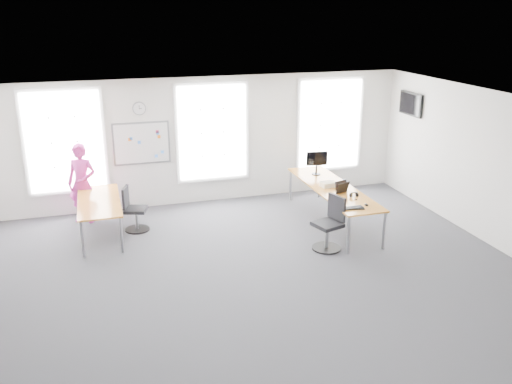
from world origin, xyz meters
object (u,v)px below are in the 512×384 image
object	(u,v)px
chair_left	(133,211)
headphones	(354,195)
desk_right	(333,190)
person	(82,183)
chair_right	(330,226)
monitor	(317,161)
desk_left	(99,203)
keyboard	(353,208)

from	to	relation	value
chair_left	headphones	distance (m)	4.61
desk_right	person	world-z (taller)	person
chair_right	headphones	xyz separation A→B (m)	(0.77, 0.56, 0.38)
chair_left	person	xyz separation A→B (m)	(-0.99, 0.83, 0.45)
desk_right	chair_right	bearing A→B (deg)	-116.27
desk_right	headphones	world-z (taller)	headphones
desk_right	person	distance (m)	5.43
chair_right	headphones	world-z (taller)	chair_right
desk_right	monitor	bearing A→B (deg)	88.52
chair_left	person	size ratio (longest dim) A/B	0.55
chair_right	desk_right	bearing A→B (deg)	136.58
monitor	desk_left	bearing A→B (deg)	-169.74
desk_left	chair_left	bearing A→B (deg)	6.76
chair_left	desk_left	bearing A→B (deg)	114.38
desk_left	headphones	xyz separation A→B (m)	(5.02, -1.39, 0.15)
keyboard	headphones	xyz separation A→B (m)	(0.32, 0.62, 0.04)
desk_left	chair_left	xyz separation A→B (m)	(0.67, 0.08, -0.28)
chair_left	keyboard	size ratio (longest dim) A/B	2.26
desk_left	person	size ratio (longest dim) A/B	1.20
desk_left	keyboard	size ratio (longest dim) A/B	4.90
person	headphones	xyz separation A→B (m)	(5.33, -2.31, -0.03)
keyboard	monitor	world-z (taller)	monitor
desk_left	chair_left	distance (m)	0.73
chair_right	keyboard	world-z (taller)	chair_right
chair_right	chair_left	bearing A→B (deg)	-136.75
headphones	person	bearing A→B (deg)	176.01
monitor	chair_left	bearing A→B (deg)	-170.31
monitor	person	bearing A→B (deg)	-179.93
desk_left	monitor	bearing A→B (deg)	3.24
person	monitor	bearing A→B (deg)	16.91
headphones	chair_left	bearing A→B (deg)	-179.34
person	chair_left	bearing A→B (deg)	-16.26
desk_right	chair_left	xyz separation A→B (m)	(-4.20, 0.78, -0.33)
person	keyboard	size ratio (longest dim) A/B	4.10
desk_left	keyboard	world-z (taller)	keyboard
chair_left	headphones	xyz separation A→B (m)	(4.34, -1.47, 0.42)
desk_right	desk_left	xyz separation A→B (m)	(-4.87, 0.70, -0.05)
chair_right	person	bearing A→B (deg)	-139.26
chair_right	keyboard	distance (m)	0.57
desk_left	chair_left	world-z (taller)	chair_left
chair_right	chair_left	size ratio (longest dim) A/B	1.10
desk_left	keyboard	xyz separation A→B (m)	(4.70, -2.01, 0.11)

